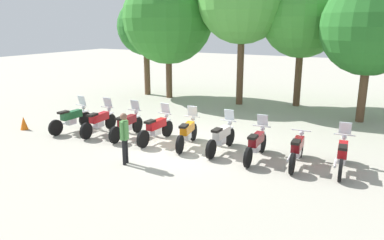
{
  "coord_description": "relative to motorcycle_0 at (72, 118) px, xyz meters",
  "views": [
    {
      "loc": [
        6.19,
        -10.81,
        4.27
      ],
      "look_at": [
        0.0,
        0.5,
        0.9
      ],
      "focal_mm": 34.47,
      "sensor_mm": 36.0,
      "label": 1
    }
  ],
  "objects": [
    {
      "name": "ground_plane",
      "position": [
        5.16,
        0.36,
        -0.52
      ],
      "size": [
        80.0,
        80.0,
        0.0
      ],
      "primitive_type": "plane",
      "color": "#ADA899"
    },
    {
      "name": "motorcycle_0",
      "position": [
        0.0,
        0.0,
        0.0
      ],
      "size": [
        0.62,
        2.19,
        1.37
      ],
      "rotation": [
        0.0,
        0.0,
        1.53
      ],
      "color": "black",
      "rests_on": "ground_plane"
    },
    {
      "name": "motorcycle_1",
      "position": [
        1.28,
        0.23,
        0.0
      ],
      "size": [
        0.62,
        2.19,
        1.37
      ],
      "rotation": [
        0.0,
        0.0,
        1.65
      ],
      "color": "black",
      "rests_on": "ground_plane"
    },
    {
      "name": "motorcycle_2",
      "position": [
        2.57,
        0.36,
        0.0
      ],
      "size": [
        0.62,
        2.19,
        1.37
      ],
      "rotation": [
        0.0,
        0.0,
        1.65
      ],
      "color": "black",
      "rests_on": "ground_plane"
    },
    {
      "name": "motorcycle_3",
      "position": [
        3.87,
        0.46,
        0.0
      ],
      "size": [
        0.62,
        2.19,
        1.37
      ],
      "rotation": [
        0.0,
        0.0,
        1.55
      ],
      "color": "black",
      "rests_on": "ground_plane"
    },
    {
      "name": "motorcycle_4",
      "position": [
        5.15,
        0.53,
        0.0
      ],
      "size": [
        0.69,
        2.17,
        1.37
      ],
      "rotation": [
        0.0,
        0.0,
        1.77
      ],
      "color": "black",
      "rests_on": "ground_plane"
    },
    {
      "name": "motorcycle_5",
      "position": [
        6.44,
        0.62,
        0.0
      ],
      "size": [
        0.62,
        2.19,
        1.37
      ],
      "rotation": [
        0.0,
        0.0,
        1.56
      ],
      "color": "black",
      "rests_on": "ground_plane"
    },
    {
      "name": "motorcycle_6",
      "position": [
        7.73,
        0.48,
        0.0
      ],
      "size": [
        0.62,
        2.19,
        1.37
      ],
      "rotation": [
        0.0,
        0.0,
        1.61
      ],
      "color": "black",
      "rests_on": "ground_plane"
    },
    {
      "name": "motorcycle_7",
      "position": [
        9.02,
        0.59,
        -0.01
      ],
      "size": [
        0.62,
        2.19,
        0.99
      ],
      "rotation": [
        0.0,
        0.0,
        1.64
      ],
      "color": "black",
      "rests_on": "ground_plane"
    },
    {
      "name": "motorcycle_8",
      "position": [
        10.31,
        0.75,
        0.0
      ],
      "size": [
        0.62,
        2.19,
        1.37
      ],
      "rotation": [
        0.0,
        0.0,
        1.66
      ],
      "color": "black",
      "rests_on": "ground_plane"
    },
    {
      "name": "person_0",
      "position": [
        4.29,
        -1.9,
        0.44
      ],
      "size": [
        0.26,
        0.41,
        1.64
      ],
      "rotation": [
        0.0,
        0.0,
        0.24
      ],
      "color": "black",
      "rests_on": "ground_plane"
    },
    {
      "name": "tree_0",
      "position": [
        -1.99,
        8.15,
        3.57
      ],
      "size": [
        3.41,
        3.41,
        5.82
      ],
      "color": "brown",
      "rests_on": "ground_plane"
    },
    {
      "name": "tree_1",
      "position": [
        -0.26,
        7.93,
        4.05
      ],
      "size": [
        5.16,
        5.16,
        7.16
      ],
      "color": "brown",
      "rests_on": "ground_plane"
    },
    {
      "name": "tree_3",
      "position": [
        6.95,
        9.3,
        4.08
      ],
      "size": [
        4.14,
        4.14,
        6.68
      ],
      "color": "brown",
      "rests_on": "ground_plane"
    },
    {
      "name": "tree_4",
      "position": [
        10.27,
        7.27,
        3.63
      ],
      "size": [
        4.17,
        4.17,
        6.25
      ],
      "color": "brown",
      "rests_on": "ground_plane"
    },
    {
      "name": "traffic_cone",
      "position": [
        -1.89,
        -0.85,
        -0.24
      ],
      "size": [
        0.32,
        0.32,
        0.55
      ],
      "primitive_type": "cone",
      "color": "orange",
      "rests_on": "ground_plane"
    }
  ]
}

